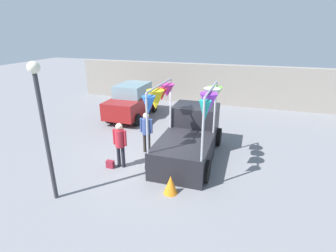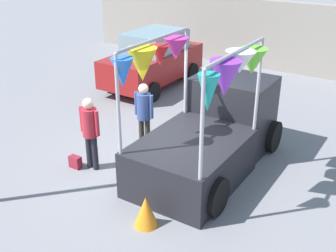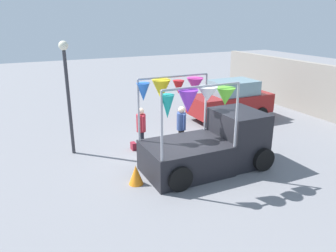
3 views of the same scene
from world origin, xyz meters
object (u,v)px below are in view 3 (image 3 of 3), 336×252
street_lamp (67,83)px  folded_kite_bundle_tangerine (136,175)px  vendor_truck (212,141)px  parked_car (231,100)px  person_vendor (181,124)px  handbag (133,146)px  person_customer (141,126)px

street_lamp → folded_kite_bundle_tangerine: (3.21, 1.26, -2.32)m
vendor_truck → parked_car: (-4.22, 3.80, 0.01)m
vendor_truck → street_lamp: (-3.17, -3.93, 1.69)m
person_vendor → handbag: bearing=-116.0°
street_lamp → folded_kite_bundle_tangerine: 4.16m
vendor_truck → person_customer: 2.72m
parked_car → vendor_truck: bearing=-42.0°
vendor_truck → person_vendor: 1.75m
parked_car → folded_kite_bundle_tangerine: bearing=-56.6°
street_lamp → person_vendor: bearing=68.8°
vendor_truck → person_customer: size_ratio=2.41×
person_customer → person_vendor: size_ratio=1.00×
person_vendor → parked_car: bearing=121.7°
folded_kite_bundle_tangerine → street_lamp: bearing=-158.6°
vendor_truck → parked_car: vendor_truck is taller
parked_car → person_vendor: bearing=-58.3°
person_vendor → handbag: size_ratio=6.02×
person_customer → handbag: person_customer is taller
parked_car → person_vendor: size_ratio=2.37×
person_customer → parked_car: bearing=110.7°
vendor_truck → parked_car: size_ratio=1.02×
person_customer → street_lamp: size_ratio=0.42×
parked_car → handbag: parked_car is taller
parked_car → street_lamp: size_ratio=0.99×
person_customer → folded_kite_bundle_tangerine: size_ratio=2.82×
parked_car → person_customer: (2.05, -5.44, 0.08)m
person_vendor → folded_kite_bundle_tangerine: 3.11m
handbag → vendor_truck: bearing=36.2°
handbag → street_lamp: street_lamp is taller
person_customer → handbag: bearing=-150.3°
person_customer → handbag: (-0.35, -0.20, -0.88)m
person_vendor → street_lamp: size_ratio=0.42×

